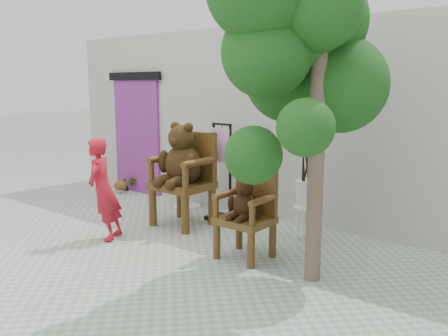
% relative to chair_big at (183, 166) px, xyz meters
% --- Properties ---
extents(ground_plane, '(60.00, 60.00, 0.00)m').
position_rel_chair_big_xyz_m(ground_plane, '(0.77, -1.50, -0.90)').
color(ground_plane, '#9AA493').
rests_on(ground_plane, ground).
extents(back_wall, '(9.00, 1.00, 3.00)m').
position_rel_chair_big_xyz_m(back_wall, '(0.77, 1.60, 0.60)').
color(back_wall, '#ABA9A0').
rests_on(back_wall, ground).
extents(doorway, '(1.40, 0.11, 2.33)m').
position_rel_chair_big_xyz_m(doorway, '(-2.23, 1.08, 0.27)').
color(doorway, '#782879').
rests_on(doorway, ground).
extents(chair_big, '(0.79, 0.82, 1.55)m').
position_rel_chair_big_xyz_m(chair_big, '(0.00, 0.00, 0.00)').
color(chair_big, '#41280D').
rests_on(chair_big, ground).
extents(chair_small, '(0.61, 0.56, 1.07)m').
position_rel_chair_big_xyz_m(chair_small, '(1.55, -0.53, -0.27)').
color(chair_small, '#41280D').
rests_on(chair_small, ground).
extents(person, '(0.54, 0.60, 1.39)m').
position_rel_chair_big_xyz_m(person, '(-0.38, -1.18, -0.20)').
color(person, '#B21524').
rests_on(person, ground).
extents(cafe_table, '(0.60, 0.60, 0.70)m').
position_rel_chair_big_xyz_m(cafe_table, '(-0.69, 0.83, -0.46)').
color(cafe_table, white).
rests_on(cafe_table, ground).
extents(display_stand, '(0.49, 0.41, 1.51)m').
position_rel_chair_big_xyz_m(display_stand, '(0.32, 0.51, -0.31)').
color(display_stand, black).
rests_on(display_stand, ground).
extents(stool_bucket, '(0.32, 0.32, 1.45)m').
position_rel_chair_big_xyz_m(stool_bucket, '(1.77, 0.51, -0.25)').
color(stool_bucket, white).
rests_on(stool_bucket, ground).
extents(tree, '(1.61, 2.03, 3.55)m').
position_rel_chair_big_xyz_m(tree, '(2.22, -0.62, 1.60)').
color(tree, brown).
rests_on(tree, ground).
extents(potted_plant, '(0.34, 0.30, 0.36)m').
position_rel_chair_big_xyz_m(potted_plant, '(-2.39, 0.85, -0.72)').
color(potted_plant, '#0E3610').
rests_on(potted_plant, ground).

